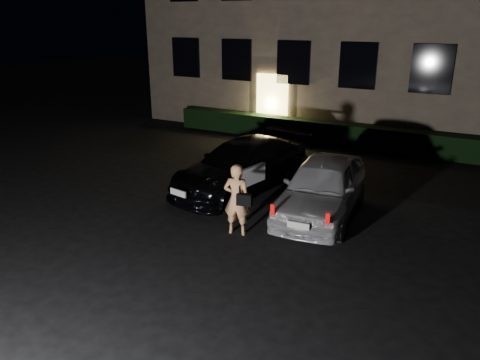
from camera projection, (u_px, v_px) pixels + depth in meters
The scene contains 5 objects.
ground at pixel (199, 265), 9.40m from camera, with size 80.00×80.00×0.00m, color black.
hedge at pixel (349, 135), 17.96m from camera, with size 15.00×0.70×0.85m, color black.
sedan at pixel (242, 166), 13.35m from camera, with size 2.84×5.13×1.41m.
hatch at pixel (322, 187), 11.64m from camera, with size 2.10×4.39×1.45m.
man at pixel (237, 199), 10.52m from camera, with size 0.75×0.52×1.67m.
Camera 1 is at (4.71, -6.90, 4.72)m, focal length 35.00 mm.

